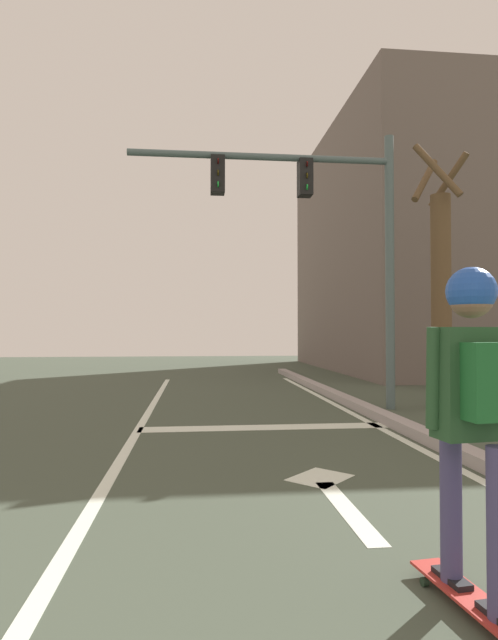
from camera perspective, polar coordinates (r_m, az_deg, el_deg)
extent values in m
cube|color=silver|center=(4.98, -15.68, -17.21)|extent=(0.12, 20.00, 0.01)
cube|color=silver|center=(5.57, 23.08, -15.44)|extent=(0.12, 20.00, 0.01)
cube|color=silver|center=(7.40, 1.76, -11.98)|extent=(3.56, 0.40, 0.01)
cube|color=silver|center=(4.23, 10.97, -20.17)|extent=(0.16, 1.40, 0.01)
cube|color=silver|center=(5.01, 7.99, -17.15)|extent=(0.71, 0.71, 0.01)
cube|color=#9D9494|center=(5.68, 25.35, -14.45)|extent=(0.24, 24.00, 0.14)
cube|color=#B62F28|center=(3.01, 24.03, -26.88)|extent=(0.28, 0.89, 0.02)
cube|color=#B2B2B7|center=(3.24, 20.59, -25.25)|extent=(0.15, 0.07, 0.01)
cylinder|color=#1C2D1F|center=(3.21, 19.14, -26.08)|extent=(0.03, 0.05, 0.05)
cylinder|color=#1C2D1F|center=(3.29, 22.00, -25.37)|extent=(0.03, 0.05, 0.05)
cylinder|color=#46406B|center=(3.00, 21.79, -18.84)|extent=(0.11, 0.11, 0.77)
cube|color=black|center=(3.13, 21.85, -25.34)|extent=(0.12, 0.25, 0.03)
cube|color=#264B2B|center=(2.72, 23.82, -6.47)|extent=(0.38, 0.22, 0.54)
cylinder|color=#264B2B|center=(2.64, 20.07, -6.13)|extent=(0.07, 0.09, 0.50)
sphere|color=#8C614E|center=(2.72, 23.73, 2.42)|extent=(0.21, 0.21, 0.21)
sphere|color=#224FB2|center=(2.72, 23.73, 2.98)|extent=(0.24, 0.24, 0.24)
cube|color=#1C602B|center=(2.61, 25.63, -6.23)|extent=(0.27, 0.17, 0.36)
cylinder|color=#4F6364|center=(9.43, 15.57, 5.26)|extent=(0.16, 0.16, 4.89)
cylinder|color=#4F6364|center=(9.31, 1.44, 17.88)|extent=(4.62, 0.12, 0.12)
cube|color=black|center=(9.32, 6.32, 15.59)|extent=(0.24, 0.28, 0.64)
cylinder|color=#3A0605|center=(9.24, 6.53, 17.04)|extent=(0.02, 0.10, 0.10)
cylinder|color=#3C3106|center=(9.18, 6.53, 15.86)|extent=(0.02, 0.10, 0.10)
cylinder|color=green|center=(9.13, 6.54, 14.66)|extent=(0.02, 0.10, 0.10)
cube|color=black|center=(9.13, -3.55, 15.95)|extent=(0.24, 0.28, 0.64)
cylinder|color=#3A0605|center=(9.05, -3.50, 17.44)|extent=(0.02, 0.10, 0.10)
cylinder|color=#3C3106|center=(8.99, -3.51, 16.23)|extent=(0.02, 0.10, 0.10)
cylinder|color=green|center=(8.93, -3.51, 15.01)|extent=(0.02, 0.10, 0.10)
cylinder|color=brown|center=(9.72, 20.83, 1.99)|extent=(0.35, 0.35, 3.84)
cylinder|color=brown|center=(10.35, 21.55, 14.43)|extent=(0.55, 0.73, 0.91)
cylinder|color=brown|center=(10.23, 19.17, 14.63)|extent=(0.73, 0.58, 0.93)
cylinder|color=brown|center=(9.82, 20.45, 15.54)|extent=(0.76, 0.58, 1.05)
cube|color=#6C5F59|center=(20.80, 23.35, 7.04)|extent=(10.72, 10.84, 8.73)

